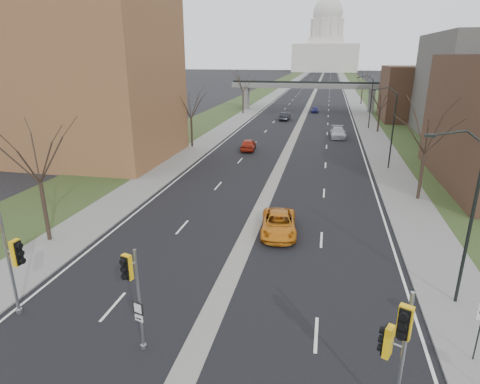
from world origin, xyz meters
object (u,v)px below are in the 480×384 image
(car_left_near, at_px, (248,144))
(car_left_far, at_px, (285,116))
(signal_pole_median, at_px, (133,285))
(signal_pole_right, at_px, (397,341))
(car_right_near, at_px, (279,224))
(signal_pole_left, at_px, (5,247))
(car_right_far, at_px, (315,109))
(car_right_mid, at_px, (338,132))

(car_left_near, height_order, car_left_far, car_left_near)
(signal_pole_median, relative_size, car_left_near, 1.04)
(signal_pole_right, xyz_separation_m, car_right_near, (-5.47, 14.58, -2.63))
(car_left_near, relative_size, car_right_near, 0.87)
(signal_pole_median, height_order, car_left_near, signal_pole_median)
(signal_pole_left, bearing_deg, signal_pole_right, -4.64)
(signal_pole_left, bearing_deg, car_left_near, 87.82)
(signal_pole_median, relative_size, signal_pole_right, 0.92)
(car_right_far, bearing_deg, car_right_near, -88.17)
(car_left_near, bearing_deg, signal_pole_left, 78.87)
(car_left_far, height_order, car_right_far, car_left_far)
(signal_pole_median, xyz_separation_m, signal_pole_right, (9.76, -1.38, 0.07))
(signal_pole_right, bearing_deg, car_right_mid, 115.99)
(signal_pole_right, xyz_separation_m, car_left_far, (-10.68, 66.97, -2.58))
(signal_pole_right, distance_m, car_left_far, 67.87)
(signal_pole_median, bearing_deg, car_left_far, 107.37)
(car_left_far, xyz_separation_m, car_right_mid, (9.79, -15.74, 0.02))
(signal_pole_left, xyz_separation_m, car_right_far, (11.11, 77.13, -3.06))
(signal_pole_median, height_order, car_right_mid, signal_pole_median)
(signal_pole_left, height_order, car_right_mid, signal_pole_left)
(car_left_near, height_order, car_right_mid, car_right_mid)
(car_right_far, bearing_deg, signal_pole_left, -96.29)
(signal_pole_left, xyz_separation_m, car_left_near, (3.88, 37.43, -2.92))
(signal_pole_right, relative_size, car_right_far, 1.39)
(car_right_mid, bearing_deg, car_right_near, -99.13)
(signal_pole_left, relative_size, signal_pole_right, 1.10)
(car_left_near, distance_m, car_right_near, 26.27)
(car_left_far, bearing_deg, car_right_near, 98.44)
(signal_pole_right, height_order, car_left_far, signal_pole_right)
(signal_pole_left, height_order, signal_pole_right, signal_pole_left)
(car_right_far, bearing_deg, car_left_near, -98.41)
(signal_pole_median, distance_m, car_right_near, 14.11)
(signal_pole_right, height_order, car_left_near, signal_pole_right)
(signal_pole_right, xyz_separation_m, car_left_near, (-12.61, 39.86, -2.58))
(car_left_far, height_order, car_right_near, car_left_far)
(signal_pole_median, distance_m, car_right_mid, 50.69)
(signal_pole_right, bearing_deg, car_right_far, 118.86)
(car_left_near, xyz_separation_m, car_right_near, (7.14, -25.28, -0.05))
(signal_pole_left, height_order, car_right_near, signal_pole_left)
(car_left_far, xyz_separation_m, car_right_near, (5.21, -52.39, -0.05))
(signal_pole_left, distance_m, signal_pole_median, 6.83)
(signal_pole_median, bearing_deg, car_right_mid, 96.49)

